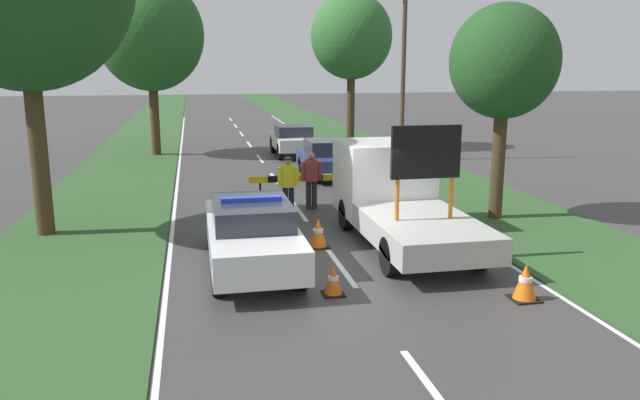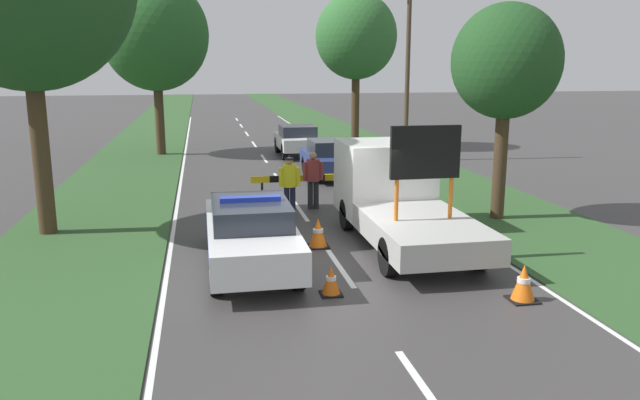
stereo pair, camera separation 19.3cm
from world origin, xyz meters
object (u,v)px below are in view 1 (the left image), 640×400
(police_officer, at_px, (288,181))
(roadside_tree_near_left, at_px, (150,35))
(pedestrian_civilian, at_px, (311,176))
(utility_pole, at_px, (403,66))
(road_barrier, at_px, (305,180))
(traffic_cone_lane_edge, at_px, (333,280))
(traffic_cone_near_truck, at_px, (525,282))
(traffic_cone_centre_front, at_px, (318,233))
(queued_car_hatch_blue, at_px, (327,158))
(queued_car_van_white, at_px, (293,140))
(roadside_tree_mid_left, at_px, (504,63))
(police_car, at_px, (252,233))
(work_truck, at_px, (396,194))
(roadside_tree_near_right, at_px, (351,37))
(traffic_cone_behind_barrier, at_px, (225,206))
(traffic_cone_near_police, at_px, (277,199))

(police_officer, xyz_separation_m, roadside_tree_near_left, (-4.33, 13.37, 4.57))
(pedestrian_civilian, height_order, utility_pole, utility_pole)
(road_barrier, distance_m, roadside_tree_near_left, 14.13)
(traffic_cone_lane_edge, bearing_deg, traffic_cone_near_truck, -15.71)
(road_barrier, xyz_separation_m, traffic_cone_near_truck, (2.61, -8.41, -0.47))
(traffic_cone_centre_front, distance_m, traffic_cone_lane_edge, 3.15)
(police_officer, height_order, queued_car_hatch_blue, police_officer)
(queued_car_hatch_blue, height_order, roadside_tree_near_left, roadside_tree_near_left)
(traffic_cone_centre_front, xyz_separation_m, queued_car_hatch_blue, (2.19, 9.23, 0.38))
(pedestrian_civilian, xyz_separation_m, queued_car_van_white, (1.24, 11.17, -0.24))
(queued_car_hatch_blue, xyz_separation_m, roadside_tree_mid_left, (3.26, -7.44, 3.55))
(police_car, bearing_deg, work_truck, 22.48)
(traffic_cone_near_truck, distance_m, roadside_tree_near_right, 21.96)
(queued_car_van_white, bearing_deg, queued_car_hatch_blue, 93.40)
(roadside_tree_near_right, xyz_separation_m, roadside_tree_mid_left, (0.30, -15.35, -1.31))
(roadside_tree_near_left, bearing_deg, roadside_tree_mid_left, -56.09)
(police_officer, xyz_separation_m, traffic_cone_behind_barrier, (-1.78, 0.31, -0.73))
(police_car, distance_m, queued_car_van_white, 16.76)
(work_truck, height_order, traffic_cone_near_police, work_truck)
(roadside_tree_near_right, bearing_deg, queued_car_van_white, -149.02)
(traffic_cone_behind_barrier, relative_size, roadside_tree_near_right, 0.07)
(traffic_cone_lane_edge, xyz_separation_m, roadside_tree_near_left, (-4.20, 19.78, 5.30))
(traffic_cone_behind_barrier, bearing_deg, work_truck, -38.36)
(work_truck, xyz_separation_m, utility_pole, (4.32, 12.22, 3.06))
(pedestrian_civilian, height_order, queued_car_van_white, pedestrian_civilian)
(traffic_cone_lane_edge, bearing_deg, road_barrier, 83.95)
(queued_car_hatch_blue, relative_size, roadside_tree_near_right, 0.51)
(pedestrian_civilian, bearing_deg, roadside_tree_near_left, 133.83)
(work_truck, bearing_deg, road_barrier, -68.75)
(police_officer, bearing_deg, police_car, 81.21)
(police_car, bearing_deg, traffic_cone_near_truck, -32.32)
(traffic_cone_lane_edge, relative_size, queued_car_van_white, 0.14)
(work_truck, relative_size, traffic_cone_behind_barrier, 10.62)
(road_barrier, relative_size, traffic_cone_lane_edge, 5.95)
(police_car, relative_size, queued_car_van_white, 1.23)
(utility_pole, bearing_deg, queued_car_van_white, 150.75)
(police_car, xyz_separation_m, roadside_tree_near_left, (-2.86, 17.88, 4.80))
(roadside_tree_near_left, height_order, roadside_tree_near_right, roadside_tree_near_left)
(police_car, distance_m, utility_pole, 16.37)
(traffic_cone_near_truck, relative_size, traffic_cone_behind_barrier, 1.24)
(work_truck, xyz_separation_m, queued_car_van_white, (-0.19, 14.75, -0.35))
(traffic_cone_lane_edge, height_order, roadside_tree_near_right, roadside_tree_near_right)
(road_barrier, bearing_deg, roadside_tree_near_left, 114.71)
(work_truck, bearing_deg, utility_pole, -110.24)
(traffic_cone_behind_barrier, relative_size, traffic_cone_lane_edge, 0.99)
(pedestrian_civilian, distance_m, roadside_tree_mid_left, 6.25)
(pedestrian_civilian, xyz_separation_m, queued_car_hatch_blue, (1.59, 5.25, -0.27))
(traffic_cone_behind_barrier, bearing_deg, traffic_cone_lane_edge, -76.18)
(police_officer, bearing_deg, queued_car_hatch_blue, -102.67)
(road_barrier, distance_m, pedestrian_civilian, 0.41)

